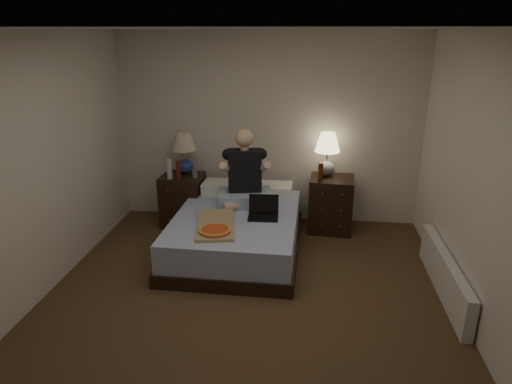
# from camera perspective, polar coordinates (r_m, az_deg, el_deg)

# --- Properties ---
(floor) EXTENTS (4.00, 4.50, 0.00)m
(floor) POSITION_cam_1_polar(r_m,az_deg,el_deg) (4.47, -1.40, -14.25)
(floor) COLOR #523A23
(floor) RESTS_ON ground
(ceiling) EXTENTS (4.00, 4.50, 0.00)m
(ceiling) POSITION_cam_1_polar(r_m,az_deg,el_deg) (3.71, -1.74, 19.74)
(ceiling) COLOR white
(ceiling) RESTS_ON ground
(wall_back) EXTENTS (4.00, 0.00, 2.50)m
(wall_back) POSITION_cam_1_polar(r_m,az_deg,el_deg) (6.08, 1.51, 7.82)
(wall_back) COLOR silver
(wall_back) RESTS_ON ground
(wall_front) EXTENTS (4.00, 0.00, 2.50)m
(wall_front) POSITION_cam_1_polar(r_m,az_deg,el_deg) (1.96, -11.60, -20.04)
(wall_front) COLOR silver
(wall_front) RESTS_ON ground
(wall_left) EXTENTS (0.00, 4.50, 2.50)m
(wall_left) POSITION_cam_1_polar(r_m,az_deg,el_deg) (4.64, -26.84, 1.93)
(wall_left) COLOR silver
(wall_left) RESTS_ON ground
(wall_right) EXTENTS (0.00, 4.50, 2.50)m
(wall_right) POSITION_cam_1_polar(r_m,az_deg,el_deg) (4.14, 27.00, -0.03)
(wall_right) COLOR silver
(wall_right) RESTS_ON ground
(bed) EXTENTS (1.43, 1.89, 0.47)m
(bed) POSITION_cam_1_polar(r_m,az_deg,el_deg) (5.40, -2.46, -5.15)
(bed) COLOR #5F79BF
(bed) RESTS_ON floor
(nightstand_left) EXTENTS (0.55, 0.50, 0.69)m
(nightstand_left) POSITION_cam_1_polar(r_m,az_deg,el_deg) (6.17, -9.08, -0.99)
(nightstand_left) COLOR black
(nightstand_left) RESTS_ON floor
(nightstand_right) EXTENTS (0.58, 0.53, 0.71)m
(nightstand_right) POSITION_cam_1_polar(r_m,az_deg,el_deg) (6.00, 9.32, -1.50)
(nightstand_right) COLOR black
(nightstand_right) RESTS_ON floor
(lamp_left) EXTENTS (0.37, 0.37, 0.56)m
(lamp_left) POSITION_cam_1_polar(r_m,az_deg,el_deg) (6.07, -8.95, 4.86)
(lamp_left) COLOR navy
(lamp_left) RESTS_ON nightstand_left
(lamp_right) EXTENTS (0.39, 0.39, 0.56)m
(lamp_right) POSITION_cam_1_polar(r_m,az_deg,el_deg) (5.90, 8.87, 4.66)
(lamp_right) COLOR gray
(lamp_right) RESTS_ON nightstand_right
(water_bottle) EXTENTS (0.07, 0.07, 0.25)m
(water_bottle) POSITION_cam_1_polar(r_m,az_deg,el_deg) (5.92, -10.78, 2.81)
(water_bottle) COLOR silver
(water_bottle) RESTS_ON nightstand_left
(soda_can) EXTENTS (0.07, 0.07, 0.10)m
(soda_can) POSITION_cam_1_polar(r_m,az_deg,el_deg) (5.92, -7.68, 2.23)
(soda_can) COLOR #B4B4AF
(soda_can) RESTS_ON nightstand_left
(beer_bottle_left) EXTENTS (0.06, 0.06, 0.23)m
(beer_bottle_left) POSITION_cam_1_polar(r_m,az_deg,el_deg) (5.90, -9.68, 2.73)
(beer_bottle_left) COLOR #53190B
(beer_bottle_left) RESTS_ON nightstand_left
(beer_bottle_right) EXTENTS (0.06, 0.06, 0.23)m
(beer_bottle_right) POSITION_cam_1_polar(r_m,az_deg,el_deg) (5.72, 8.09, 2.53)
(beer_bottle_right) COLOR #4E220B
(beer_bottle_right) RESTS_ON nightstand_right
(person) EXTENTS (0.74, 0.63, 0.93)m
(person) POSITION_cam_1_polar(r_m,az_deg,el_deg) (5.47, -1.41, 3.05)
(person) COLOR black
(person) RESTS_ON bed
(laptop) EXTENTS (0.35, 0.29, 0.24)m
(laptop) POSITION_cam_1_polar(r_m,az_deg,el_deg) (5.16, 0.90, -2.05)
(laptop) COLOR black
(laptop) RESTS_ON bed
(pizza_box) EXTENTS (0.53, 0.82, 0.08)m
(pizza_box) POSITION_cam_1_polar(r_m,az_deg,el_deg) (4.80, -5.17, -4.87)
(pizza_box) COLOR tan
(pizza_box) RESTS_ON bed
(radiator) EXTENTS (0.10, 1.60, 0.40)m
(radiator) POSITION_cam_1_polar(r_m,az_deg,el_deg) (4.95, 22.50, -9.59)
(radiator) COLOR silver
(radiator) RESTS_ON floor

